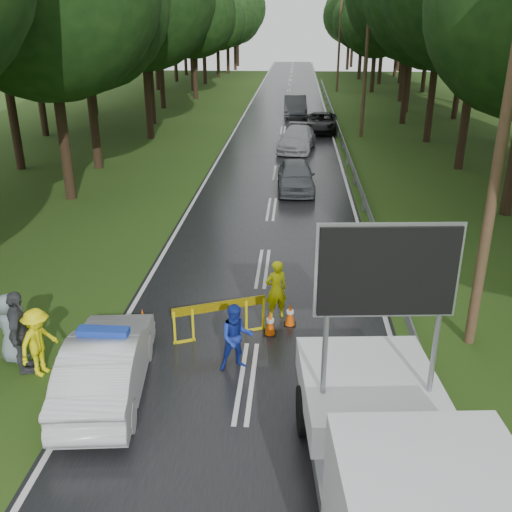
# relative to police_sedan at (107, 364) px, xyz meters

# --- Properties ---
(ground) EXTENTS (160.00, 160.00, 0.00)m
(ground) POSITION_rel_police_sedan_xyz_m (2.80, 0.58, -0.69)
(ground) COLOR #234112
(ground) RESTS_ON ground
(road) EXTENTS (7.00, 140.00, 0.02)m
(road) POSITION_rel_police_sedan_xyz_m (2.80, 30.58, -0.68)
(road) COLOR black
(road) RESTS_ON ground
(guardrail) EXTENTS (0.12, 60.06, 0.70)m
(guardrail) POSITION_rel_police_sedan_xyz_m (6.50, 30.25, -0.14)
(guardrail) COLOR gray
(guardrail) RESTS_ON ground
(utility_pole_near) EXTENTS (1.40, 0.24, 10.00)m
(utility_pole_near) POSITION_rel_police_sedan_xyz_m (8.00, 2.58, 4.38)
(utility_pole_near) COLOR #463720
(utility_pole_near) RESTS_ON ground
(utility_pole_mid) EXTENTS (1.40, 0.24, 10.00)m
(utility_pole_mid) POSITION_rel_police_sedan_xyz_m (8.00, 28.58, 4.38)
(utility_pole_mid) COLOR #463720
(utility_pole_mid) RESTS_ON ground
(utility_pole_far) EXTENTS (1.40, 0.24, 10.00)m
(utility_pole_far) POSITION_rel_police_sedan_xyz_m (8.00, 54.58, 4.38)
(utility_pole_far) COLOR #463720
(utility_pole_far) RESTS_ON ground
(police_sedan) EXTENTS (1.93, 4.29, 1.50)m
(police_sedan) POSITION_rel_police_sedan_xyz_m (0.00, 0.00, 0.00)
(police_sedan) COLOR silver
(police_sedan) RESTS_ON ground
(work_truck) EXTENTS (2.88, 5.63, 4.33)m
(work_truck) POSITION_rel_police_sedan_xyz_m (5.30, -2.90, 0.49)
(work_truck) COLOR gray
(work_truck) RESTS_ON ground
(barrier) EXTENTS (2.15, 0.93, 0.96)m
(barrier) POSITION_rel_police_sedan_xyz_m (2.00, 2.39, 0.04)
(barrier) COLOR yellow
(barrier) RESTS_ON ground
(officer) EXTENTS (0.69, 0.59, 1.61)m
(officer) POSITION_rel_police_sedan_xyz_m (3.32, 3.46, 0.12)
(officer) COLOR #DDE30C
(officer) RESTS_ON ground
(civilian) EXTENTS (0.90, 0.79, 1.55)m
(civilian) POSITION_rel_police_sedan_xyz_m (2.54, 1.08, 0.09)
(civilian) COLOR #172D99
(civilian) RESTS_ON ground
(bystander_left) EXTENTS (0.89, 1.15, 1.56)m
(bystander_left) POSITION_rel_police_sedan_xyz_m (-1.67, 0.58, 0.10)
(bystander_left) COLOR #FBEE0D
(bystander_left) RESTS_ON ground
(bystander_mid) EXTENTS (0.78, 1.21, 1.91)m
(bystander_mid) POSITION_rel_police_sedan_xyz_m (-2.10, 0.66, 0.27)
(bystander_mid) COLOR #3C3E44
(bystander_mid) RESTS_ON ground
(bystander_right) EXTENTS (0.95, 0.80, 1.65)m
(bystander_right) POSITION_rel_police_sedan_xyz_m (-2.50, 1.05, 0.14)
(bystander_right) COLOR gray
(bystander_right) RESTS_ON ground
(queue_car_first) EXTENTS (1.79, 4.09, 1.37)m
(queue_car_first) POSITION_rel_police_sedan_xyz_m (3.75, 15.44, -0.00)
(queue_car_first) COLOR #44484C
(queue_car_first) RESTS_ON ground
(queue_car_second) EXTENTS (2.53, 4.89, 1.36)m
(queue_car_second) POSITION_rel_police_sedan_xyz_m (3.78, 24.13, -0.01)
(queue_car_second) COLOR gray
(queue_car_second) RESTS_ON ground
(queue_car_third) EXTENTS (2.49, 4.83, 1.30)m
(queue_car_third) POSITION_rel_police_sedan_xyz_m (5.40, 30.13, -0.04)
(queue_car_third) COLOR black
(queue_car_third) RESTS_ON ground
(queue_car_fourth) EXTENTS (1.91, 4.93, 1.60)m
(queue_car_fourth) POSITION_rel_police_sedan_xyz_m (3.60, 37.04, 0.11)
(queue_car_fourth) COLOR #414349
(queue_car_fourth) RESTS_ON ground
(cone_near_left) EXTENTS (0.39, 0.39, 0.83)m
(cone_near_left) POSITION_rel_police_sedan_xyz_m (0.12, -0.42, -0.29)
(cone_near_left) COLOR black
(cone_near_left) RESTS_ON ground
(cone_center) EXTENTS (0.31, 0.31, 0.66)m
(cone_center) POSITION_rel_police_sedan_xyz_m (3.21, 2.58, -0.37)
(cone_center) COLOR black
(cone_center) RESTS_ON ground
(cone_far) EXTENTS (0.30, 0.30, 0.64)m
(cone_far) POSITION_rel_police_sedan_xyz_m (3.69, 3.08, -0.38)
(cone_far) COLOR black
(cone_far) RESTS_ON ground
(cone_left_mid) EXTENTS (0.39, 0.39, 0.82)m
(cone_left_mid) POSITION_rel_police_sedan_xyz_m (0.17, 2.18, -0.29)
(cone_left_mid) COLOR black
(cone_left_mid) RESTS_ON ground
(cone_right) EXTENTS (0.31, 0.31, 0.65)m
(cone_right) POSITION_rel_police_sedan_xyz_m (5.45, 4.54, -0.37)
(cone_right) COLOR black
(cone_right) RESTS_ON ground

